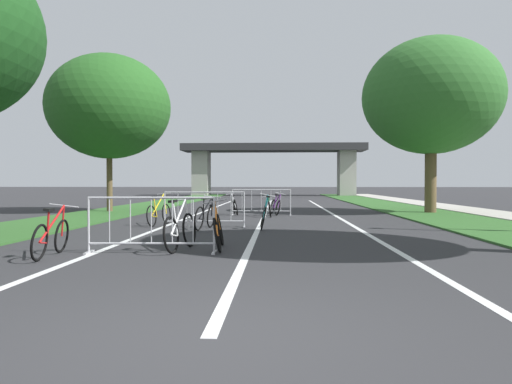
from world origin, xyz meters
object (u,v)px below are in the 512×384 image
Objects in this scene: bicycle_orange_3 at (218,230)px; crowd_barrier_second at (204,210)px; bicycle_silver_7 at (234,206)px; bicycle_black_2 at (206,216)px; bicycle_purple_5 at (275,206)px; bicycle_green_1 at (270,208)px; tree_left_oak_mid at (109,107)px; bicycle_white_0 at (180,230)px; bicycle_red_4 at (51,237)px; crowd_barrier_nearest at (151,225)px; tree_right_pine_near at (431,97)px; bicycle_teal_6 at (264,215)px; crowd_barrier_third at (261,203)px; bicycle_yellow_8 at (159,213)px.

crowd_barrier_second is at bearing 98.16° from bicycle_orange_3.
bicycle_orange_3 is 10.05m from bicycle_silver_7.
bicycle_black_2 is 0.96× the size of bicycle_purple_5.
bicycle_green_1 is 0.96× the size of bicycle_silver_7.
tree_left_oak_mid is 8.65m from bicycle_purple_5.
bicycle_purple_5 is (1.76, 10.19, -0.04)m from bicycle_white_0.
bicycle_silver_7 is (5.69, -1.27, -4.31)m from tree_left_oak_mid.
bicycle_silver_7 is at bearing 74.25° from bicycle_red_4.
bicycle_red_4 is at bearing -162.36° from bicycle_orange_3.
crowd_barrier_nearest is at bearing -82.40° from bicycle_black_2.
crowd_barrier_second is 1.47× the size of bicycle_silver_7.
bicycle_white_0 reaches higher than bicycle_purple_5.
tree_right_pine_near is 4.55× the size of bicycle_black_2.
bicycle_orange_3 reaches higher than bicycle_green_1.
tree_right_pine_near is 4.54× the size of bicycle_teal_6.
crowd_barrier_third is 5.44m from bicycle_teal_6.
crowd_barrier_nearest is (-8.84, -11.79, -4.46)m from tree_right_pine_near.
crowd_barrier_nearest is 0.63m from bicycle_white_0.
bicycle_yellow_8 is at bearing 103.15° from crowd_barrier_nearest.
crowd_barrier_second is at bearing 165.77° from bicycle_teal_6.
bicycle_teal_6 is (7.09, -7.17, -4.29)m from tree_left_oak_mid.
crowd_barrier_third is at bearing -14.34° from tree_left_oak_mid.
crowd_barrier_second reaches higher than bicycle_green_1.
crowd_barrier_third is at bearing 82.77° from bicycle_orange_3.
tree_right_pine_near is 8.61m from crowd_barrier_third.
tree_right_pine_near is 12.12m from bicycle_black_2.
bicycle_teal_6 is (-0.07, -4.88, 0.04)m from bicycle_green_1.
tree_left_oak_mid is at bearing 131.94° from bicycle_teal_6.
tree_left_oak_mid is at bearing 101.06° from bicycle_red_4.
bicycle_silver_7 is at bearing -12.59° from tree_left_oak_mid.
bicycle_teal_6 is (1.64, 0.19, 0.01)m from bicycle_black_2.
bicycle_yellow_8 is (-1.77, 5.21, -0.01)m from bicycle_white_0.
bicycle_orange_3 reaches higher than bicycle_black_2.
bicycle_black_2 is at bearing 68.95° from bicycle_green_1.
bicycle_purple_5 is (-6.62, -1.18, -4.63)m from tree_right_pine_near.
bicycle_red_4 is at bearing -99.46° from bicycle_black_2.
crowd_barrier_third is at bearing -34.22° from bicycle_silver_7.
bicycle_silver_7 is (-1.12, 0.47, -0.16)m from crowd_barrier_third.
bicycle_teal_6 is at bearing -11.49° from crowd_barrier_second.
bicycle_teal_6 is at bearing 67.71° from crowd_barrier_nearest.
crowd_barrier_nearest is 1.53× the size of bicycle_green_1.
bicycle_red_4 is at bearing -74.15° from tree_left_oak_mid.
bicycle_teal_6 reaches higher than bicycle_silver_7.
bicycle_orange_3 is (-0.48, -9.56, -0.15)m from crowd_barrier_third.
tree_right_pine_near reaches higher than bicycle_yellow_8.
bicycle_red_4 is (-3.28, -10.69, -0.16)m from crowd_barrier_third.
bicycle_purple_5 is (7.38, -1.29, -4.32)m from tree_left_oak_mid.
tree_right_pine_near is at bearing 12.85° from crowd_barrier_third.
crowd_barrier_nearest is 5.78m from bicycle_yellow_8.
bicycle_green_1 is 4.88m from bicycle_teal_6.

